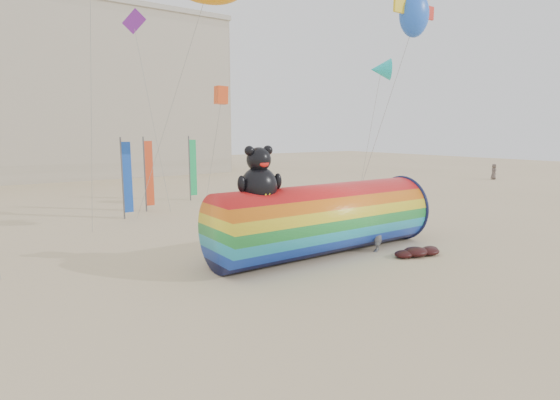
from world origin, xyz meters
TOP-DOWN VIEW (x-y plane):
  - ground at (0.00, 0.00)m, footprint 160.00×160.00m
  - windsock_assembly at (1.90, 0.04)m, footprint 10.95×3.34m
  - kite_handler at (4.13, -1.18)m, footprint 0.79×0.73m
  - fabric_bundle at (5.14, -2.72)m, footprint 2.62×1.35m
  - festival_banners at (-0.31, 15.58)m, footprint 7.20×4.87m

SIDE VIEW (x-z plane):
  - ground at x=0.00m, z-range 0.00..0.00m
  - fabric_bundle at x=5.14m, z-range -0.03..0.37m
  - kite_handler at x=4.13m, z-range 0.00..1.81m
  - windsock_assembly at x=1.90m, z-range -0.85..4.20m
  - festival_banners at x=-0.31m, z-range 0.04..5.24m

